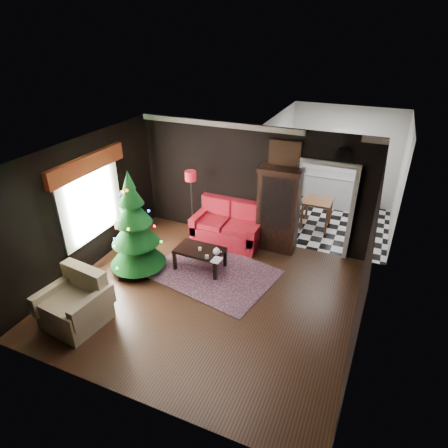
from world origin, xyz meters
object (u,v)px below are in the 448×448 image
at_px(coffee_table, 200,258).
at_px(armchair, 74,302).
at_px(teapot, 216,251).
at_px(floor_lamp, 192,205).
at_px(christmas_tree, 134,226).
at_px(kitchen_table, 316,213).
at_px(wall_clock, 343,155).
at_px(curio_cabinet, 278,212).
at_px(loveseat, 228,224).

bearing_deg(coffee_table, armchair, -117.88).
bearing_deg(teapot, floor_lamp, 133.53).
bearing_deg(christmas_tree, kitchen_table, 47.79).
relative_size(armchair, wall_clock, 3.12).
height_order(curio_cabinet, kitchen_table, curio_cabinet).
bearing_deg(coffee_table, teapot, -6.22).
bearing_deg(christmas_tree, wall_clock, 30.84).
bearing_deg(teapot, armchair, -125.57).
height_order(floor_lamp, teapot, floor_lamp).
height_order(christmas_tree, kitchen_table, christmas_tree).
height_order(loveseat, wall_clock, wall_clock).
relative_size(coffee_table, wall_clock, 3.21).
bearing_deg(armchair, teapot, 61.23).
bearing_deg(kitchen_table, wall_clock, -66.25).
bearing_deg(wall_clock, kitchen_table, 113.75).
bearing_deg(kitchen_table, floor_lamp, -149.03).
distance_m(armchair, wall_clock, 5.81).
relative_size(curio_cabinet, armchair, 1.90).
bearing_deg(kitchen_table, christmas_tree, -132.21).
relative_size(wall_clock, kitchen_table, 0.43).
relative_size(loveseat, armchair, 1.70).
bearing_deg(armchair, christmas_tree, 95.08).
bearing_deg(christmas_tree, curio_cabinet, 39.14).
xyz_separation_m(christmas_tree, armchair, (-0.05, -1.83, -0.59)).
bearing_deg(loveseat, teapot, -77.34).
xyz_separation_m(armchair, wall_clock, (3.73, 4.02, 1.92)).
height_order(curio_cabinet, floor_lamp, curio_cabinet).
bearing_deg(armchair, loveseat, 75.94).
height_order(christmas_tree, wall_clock, wall_clock).
xyz_separation_m(armchair, teapot, (1.67, 2.33, 0.10)).
height_order(curio_cabinet, wall_clock, wall_clock).
bearing_deg(teapot, kitchen_table, 62.77).
relative_size(loveseat, kitchen_table, 2.27).
distance_m(armchair, coffee_table, 2.70).
relative_size(floor_lamp, christmas_tree, 0.76).
distance_m(curio_cabinet, kitchen_table, 1.67).
bearing_deg(christmas_tree, armchair, -91.72).
distance_m(armchair, kitchen_table, 6.15).
relative_size(loveseat, curio_cabinet, 0.89).
distance_m(floor_lamp, christmas_tree, 1.85).
relative_size(armchair, teapot, 5.83).
distance_m(curio_cabinet, floor_lamp, 2.10).
bearing_deg(curio_cabinet, armchair, -123.38).
xyz_separation_m(floor_lamp, wall_clock, (3.29, 0.39, 1.55)).
xyz_separation_m(floor_lamp, christmas_tree, (-0.39, -1.80, 0.22)).
relative_size(armchair, coffee_table, 0.97).
xyz_separation_m(curio_cabinet, teapot, (-0.86, -1.51, -0.39)).
xyz_separation_m(teapot, kitchen_table, (1.51, 2.94, -0.18)).
xyz_separation_m(coffee_table, teapot, (0.41, -0.04, 0.31)).
relative_size(curio_cabinet, christmas_tree, 0.84).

